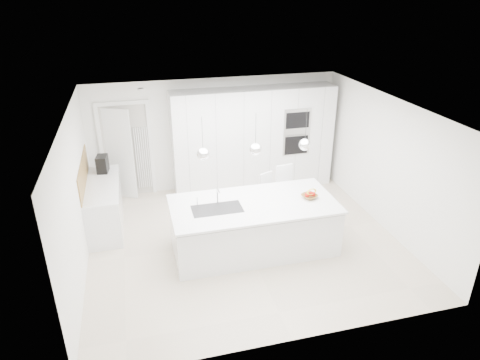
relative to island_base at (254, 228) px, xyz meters
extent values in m
plane|color=beige|center=(-0.10, 0.30, -0.43)|extent=(5.50, 5.50, 0.00)
plane|color=white|center=(-0.10, 2.80, 0.82)|extent=(5.50, 0.00, 5.50)
plane|color=white|center=(-2.85, 0.30, 0.82)|extent=(0.00, 5.00, 5.00)
plane|color=white|center=(-0.10, 0.30, 2.07)|extent=(5.50, 5.50, 0.00)
cube|color=white|center=(0.70, 2.50, 0.72)|extent=(3.60, 0.60, 2.30)
cube|color=white|center=(-2.30, 2.72, 0.57)|extent=(0.76, 0.38, 2.00)
cube|color=white|center=(-2.55, 1.50, 0.00)|extent=(0.60, 1.80, 0.86)
cube|color=white|center=(-2.55, 1.50, 0.45)|extent=(0.62, 1.82, 0.04)
cube|color=olive|center=(-2.84, 1.50, 0.72)|extent=(0.02, 1.80, 0.50)
cube|color=white|center=(0.00, 0.00, 0.00)|extent=(2.80, 1.20, 0.86)
cube|color=white|center=(0.00, 0.05, 0.45)|extent=(2.84, 1.40, 0.04)
cylinder|color=white|center=(-0.60, 0.20, 0.62)|extent=(0.02, 0.02, 0.30)
sphere|color=white|center=(-0.85, 0.00, 1.47)|extent=(0.20, 0.20, 0.20)
sphere|color=white|center=(0.00, 0.00, 1.47)|extent=(0.20, 0.20, 0.20)
sphere|color=white|center=(0.85, 0.00, 1.47)|extent=(0.20, 0.20, 0.20)
imported|color=olive|center=(1.00, -0.01, 0.50)|extent=(0.35, 0.35, 0.07)
cube|color=black|center=(-2.53, 2.09, 0.64)|extent=(0.24, 0.34, 0.33)
sphere|color=#B5130B|center=(1.02, 0.00, 0.54)|extent=(0.09, 0.09, 0.09)
sphere|color=#B5130B|center=(0.95, -0.03, 0.54)|extent=(0.09, 0.09, 0.09)
sphere|color=#B5130B|center=(1.06, -0.01, 0.54)|extent=(0.08, 0.08, 0.08)
sphere|color=#B5130B|center=(0.94, -0.03, 0.54)|extent=(0.07, 0.07, 0.07)
torus|color=gold|center=(1.03, -0.02, 0.59)|extent=(0.24, 0.17, 0.22)
camera|label=1|loc=(-1.85, -6.15, 3.89)|focal=32.00mm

